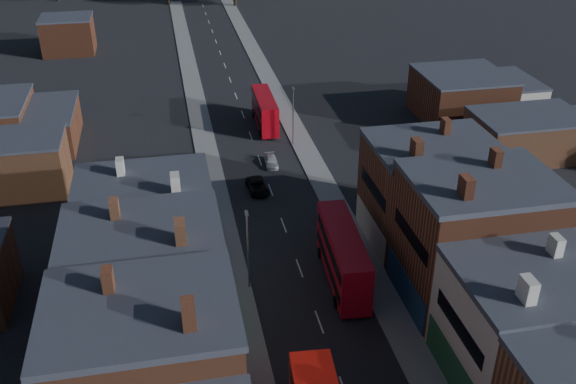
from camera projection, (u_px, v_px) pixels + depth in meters
name	position (u px, v px, depth m)	size (l,w,h in m)	color
pavement_west	(214.00, 187.00, 76.22)	(3.00, 200.00, 0.12)	gray
pavement_east	(320.00, 177.00, 78.47)	(3.00, 200.00, 0.12)	gray
lamp_post_2	(248.00, 245.00, 57.05)	(0.25, 0.70, 8.12)	slate
lamp_post_3	(293.00, 112.00, 84.56)	(0.25, 0.70, 8.12)	slate
bus_1	(343.00, 255.00, 58.99)	(3.60, 12.18, 5.20)	#B20A1A
bus_2	(265.00, 110.00, 91.15)	(2.82, 10.60, 4.56)	#AF0711
car_2	(258.00, 186.00, 75.17)	(2.13, 4.62, 1.28)	black
car_3	(271.00, 162.00, 81.08)	(1.53, 3.76, 1.09)	silver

